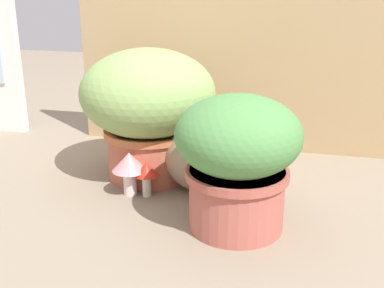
{
  "coord_description": "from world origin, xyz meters",
  "views": [
    {
      "loc": [
        0.44,
        -1.38,
        0.68
      ],
      "look_at": [
        0.09,
        0.04,
        0.18
      ],
      "focal_mm": 45.1,
      "sensor_mm": 36.0,
      "label": 1
    }
  ],
  "objects_px": {
    "mushroom_ornament_pink": "(129,165)",
    "cat": "(205,157)",
    "mushroom_ornament_red": "(146,172)",
    "grass_planter": "(148,105)",
    "leafy_planter": "(238,157)"
  },
  "relations": [
    {
      "from": "leafy_planter",
      "to": "grass_planter",
      "type": "bearing_deg",
      "value": 139.8
    },
    {
      "from": "mushroom_ornament_pink",
      "to": "cat",
      "type": "bearing_deg",
      "value": 19.24
    },
    {
      "from": "cat",
      "to": "mushroom_ornament_red",
      "type": "height_order",
      "value": "cat"
    },
    {
      "from": "leafy_planter",
      "to": "mushroom_ornament_pink",
      "type": "xyz_separation_m",
      "value": [
        -0.37,
        0.14,
        -0.11
      ]
    },
    {
      "from": "grass_planter",
      "to": "mushroom_ornament_pink",
      "type": "relative_size",
      "value": 3.19
    },
    {
      "from": "mushroom_ornament_pink",
      "to": "grass_planter",
      "type": "bearing_deg",
      "value": 86.11
    },
    {
      "from": "grass_planter",
      "to": "mushroom_ornament_red",
      "type": "bearing_deg",
      "value": -74.91
    },
    {
      "from": "leafy_planter",
      "to": "mushroom_ornament_red",
      "type": "distance_m",
      "value": 0.37
    },
    {
      "from": "grass_planter",
      "to": "cat",
      "type": "relative_size",
      "value": 1.26
    },
    {
      "from": "leafy_planter",
      "to": "mushroom_ornament_pink",
      "type": "bearing_deg",
      "value": 160.06
    },
    {
      "from": "leafy_planter",
      "to": "cat",
      "type": "height_order",
      "value": "leafy_planter"
    },
    {
      "from": "leafy_planter",
      "to": "mushroom_ornament_pink",
      "type": "height_order",
      "value": "leafy_planter"
    },
    {
      "from": "cat",
      "to": "mushroom_ornament_red",
      "type": "bearing_deg",
      "value": -155.01
    },
    {
      "from": "cat",
      "to": "mushroom_ornament_pink",
      "type": "relative_size",
      "value": 2.53
    },
    {
      "from": "leafy_planter",
      "to": "mushroom_ornament_pink",
      "type": "distance_m",
      "value": 0.41
    }
  ]
}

